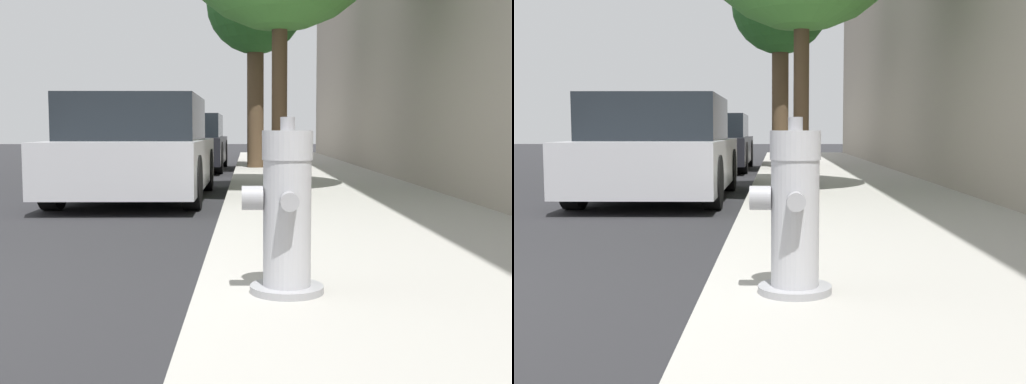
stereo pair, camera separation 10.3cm
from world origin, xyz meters
TOP-DOWN VIEW (x-y plane):
  - sidewalk_slab at (3.52, 0.00)m, footprint 2.69×40.00m
  - fire_hydrant at (2.62, 0.12)m, footprint 0.40×0.40m
  - parked_car_near at (1.00, 5.52)m, footprint 1.80×3.84m
  - parked_car_mid at (1.01, 11.83)m, footprint 1.80×4.38m
  - street_tree_far at (2.59, 10.73)m, footprint 2.04×2.04m

SIDE VIEW (x-z plane):
  - sidewalk_slab at x=3.52m, z-range 0.00..0.13m
  - fire_hydrant at x=2.62m, z-range 0.09..0.93m
  - parked_car_mid at x=1.01m, z-range -0.01..1.26m
  - parked_car_near at x=1.00m, z-range -0.03..1.32m
  - street_tree_far at x=2.59m, z-range 1.24..5.66m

